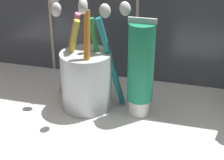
% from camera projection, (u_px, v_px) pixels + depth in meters
% --- Properties ---
extents(sink_counter, '(0.65, 0.33, 0.02)m').
position_uv_depth(sink_counter, '(102.00, 128.00, 0.57)').
color(sink_counter, white).
rests_on(sink_counter, ground).
extents(toothbrush_cup, '(0.14, 0.09, 0.19)m').
position_uv_depth(toothbrush_cup, '(86.00, 76.00, 0.59)').
color(toothbrush_cup, silver).
rests_on(toothbrush_cup, sink_counter).
extents(toothpaste_tube, '(0.04, 0.04, 0.15)m').
position_uv_depth(toothpaste_tube, '(141.00, 69.00, 0.55)').
color(toothpaste_tube, white).
rests_on(toothpaste_tube, sink_counter).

